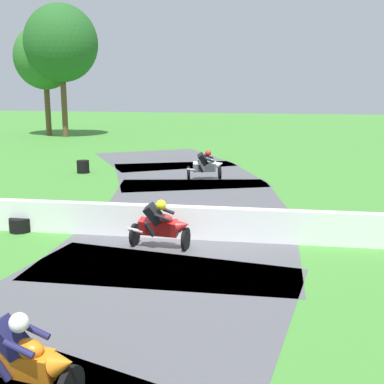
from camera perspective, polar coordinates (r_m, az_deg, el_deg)
The scene contains 10 objects.
ground_plane at distance 14.18m, azimuth -0.92°, elevation -5.14°, with size 120.00×120.00×0.00m, color #428433.
track_asphalt at distance 14.57m, azimuth -7.66°, elevation -4.76°, with size 12.20×38.58×0.01m.
safety_barrier at distance 14.07m, azimuth 19.02°, elevation -4.05°, with size 0.30×25.76×0.90m, color white.
motorcycle_lead_orange at distance 7.39m, azimuth -18.25°, elevation -17.28°, with size 1.70×0.90×1.43m.
motorcycle_chase_red at distance 13.09m, azimuth -3.47°, elevation -3.72°, with size 1.70×0.88×1.43m.
motorcycle_trailing_white at distance 22.60m, azimuth 1.59°, elevation 2.99°, with size 1.73×1.14×1.42m.
tire_stack_mid_a at distance 15.53m, azimuth -18.64°, elevation -3.49°, with size 0.62×0.62×0.40m.
tire_stack_mid_b at distance 24.85m, azimuth -12.09°, elevation 2.78°, with size 0.58×0.58×0.60m.
tree_far_left at distance 43.53m, azimuth -16.14°, elevation 14.25°, with size 4.84×4.84×8.77m.
tree_mid_rise at distance 42.05m, azimuth -14.43°, elevation 15.79°, with size 5.63×5.63×10.17m.
Camera 1 is at (2.79, -13.25, 4.20)m, focal length 47.72 mm.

